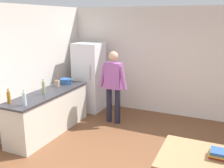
{
  "coord_description": "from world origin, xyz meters",
  "views": [
    {
      "loc": [
        1.37,
        -3.34,
        2.43
      ],
      "look_at": [
        -0.77,
        1.37,
        1.08
      ],
      "focal_mm": 40.79,
      "sensor_mm": 36.0,
      "label": 1
    }
  ],
  "objects": [
    {
      "name": "bottle_oil_amber",
      "position": [
        -2.19,
        -0.07,
        1.02
      ],
      "size": [
        0.06,
        0.06,
        0.28
      ],
      "color": "#996619",
      "rests_on": "kitchen_counter"
    },
    {
      "name": "bottle_water_clear",
      "position": [
        -1.84,
        -0.05,
        1.03
      ],
      "size": [
        0.07,
        0.07,
        0.3
      ],
      "color": "silver",
      "rests_on": "kitchen_counter"
    },
    {
      "name": "book_stack",
      "position": [
        1.41,
        -0.22,
        0.8
      ],
      "size": [
        0.25,
        0.23,
        0.1
      ],
      "color": "#B22D28",
      "rests_on": "dining_table"
    },
    {
      "name": "utensil_jar",
      "position": [
        -2.11,
        1.28,
        0.98
      ],
      "size": [
        0.11,
        0.11,
        0.32
      ],
      "color": "tan",
      "rests_on": "kitchen_counter"
    },
    {
      "name": "wall_back",
      "position": [
        0.0,
        3.0,
        1.35
      ],
      "size": [
        6.4,
        0.12,
        2.7
      ],
      "primitive_type": "cube",
      "color": "silver",
      "rests_on": "ground_plane"
    },
    {
      "name": "person",
      "position": [
        -0.95,
        1.85,
        0.98
      ],
      "size": [
        0.7,
        0.22,
        1.7
      ],
      "color": "#1E1E2D",
      "rests_on": "ground_plane"
    },
    {
      "name": "kitchen_counter",
      "position": [
        -2.0,
        0.8,
        0.45
      ],
      "size": [
        0.64,
        2.2,
        0.9
      ],
      "color": "beige",
      "rests_on": "ground_plane"
    },
    {
      "name": "dining_table",
      "position": [
        1.4,
        -0.3,
        0.67
      ],
      "size": [
        1.4,
        0.9,
        0.75
      ],
      "color": "#9E754C",
      "rests_on": "ground_plane"
    },
    {
      "name": "wall_left",
      "position": [
        -2.6,
        0.2,
        1.35
      ],
      "size": [
        0.12,
        5.6,
        2.7
      ],
      "primitive_type": "cube",
      "color": "silver",
      "rests_on": "ground_plane"
    },
    {
      "name": "bottle_vinegar_tall",
      "position": [
        -1.99,
        0.66,
        1.04
      ],
      "size": [
        0.06,
        0.06,
        0.32
      ],
      "color": "gray",
      "rests_on": "kitchen_counter"
    },
    {
      "name": "refrigerator",
      "position": [
        -1.9,
        2.4,
        0.9
      ],
      "size": [
        0.7,
        0.67,
        1.8
      ],
      "color": "white",
      "rests_on": "ground_plane"
    },
    {
      "name": "cooking_pot",
      "position": [
        -2.08,
        1.58,
        0.96
      ],
      "size": [
        0.4,
        0.28,
        0.12
      ],
      "color": "#285193",
      "rests_on": "kitchen_counter"
    }
  ]
}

